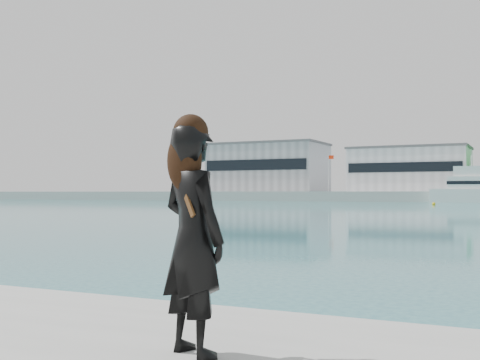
# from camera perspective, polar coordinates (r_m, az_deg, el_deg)

# --- Properties ---
(warehouse_grey_left) EXTENTS (26.52, 16.36, 11.50)m
(warehouse_grey_left) POSITION_cam_1_polar(r_m,az_deg,el_deg) (143.53, 2.72, 1.20)
(warehouse_grey_left) COLOR gray
(warehouse_grey_left) RESTS_ON far_quay
(warehouse_white) EXTENTS (24.48, 15.35, 9.50)m
(warehouse_white) POSITION_cam_1_polar(r_m,az_deg,el_deg) (134.06, 15.82, 0.98)
(warehouse_white) COLOR silver
(warehouse_white) RESTS_ON far_quay
(flagpole_left) EXTENTS (1.28, 0.16, 8.00)m
(flagpole_left) POSITION_cam_1_polar(r_m,az_deg,el_deg) (131.02, 8.42, 0.90)
(flagpole_left) COLOR silver
(flagpole_left) RESTS_ON far_quay
(buoy_far) EXTENTS (0.50, 0.50, 0.50)m
(buoy_far) POSITION_cam_1_polar(r_m,az_deg,el_deg) (91.57, 17.90, -2.27)
(buoy_far) COLOR #DCAF0B
(buoy_far) RESTS_ON ground
(woman) EXTENTS (0.64, 0.55, 1.58)m
(woman) POSITION_cam_1_polar(r_m,az_deg,el_deg) (3.92, -4.52, -4.88)
(woman) COLOR black
(woman) RESTS_ON near_quay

